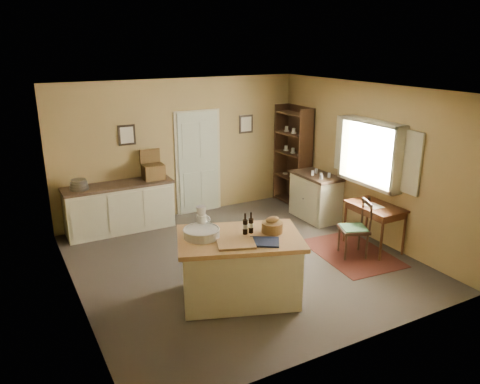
% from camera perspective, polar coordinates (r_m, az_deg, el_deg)
% --- Properties ---
extents(ground, '(5.00, 5.00, 0.00)m').
position_cam_1_polar(ground, '(7.56, 0.22, -8.44)').
color(ground, '#50453D').
rests_on(ground, ground).
extents(wall_back, '(5.00, 0.10, 2.70)m').
position_cam_1_polar(wall_back, '(9.27, -7.22, 5.26)').
color(wall_back, olive).
rests_on(wall_back, ground).
extents(wall_front, '(5.00, 0.10, 2.70)m').
position_cam_1_polar(wall_front, '(5.15, 13.77, -5.59)').
color(wall_front, olive).
rests_on(wall_front, ground).
extents(wall_left, '(0.10, 5.00, 2.70)m').
position_cam_1_polar(wall_left, '(6.32, -20.08, -1.73)').
color(wall_left, olive).
rests_on(wall_left, ground).
extents(wall_right, '(0.10, 5.00, 2.70)m').
position_cam_1_polar(wall_right, '(8.51, 15.20, 3.64)').
color(wall_right, olive).
rests_on(wall_right, ground).
extents(ceiling, '(5.00, 5.00, 0.00)m').
position_cam_1_polar(ceiling, '(6.81, 0.25, 12.37)').
color(ceiling, silver).
rests_on(ceiling, wall_back).
extents(door, '(0.97, 0.06, 2.11)m').
position_cam_1_polar(door, '(9.44, -5.11, 3.72)').
color(door, '#B5BB9F').
rests_on(door, ground).
extents(framed_prints, '(2.82, 0.02, 0.38)m').
position_cam_1_polar(framed_prints, '(9.25, -6.10, 7.62)').
color(framed_prints, black).
rests_on(framed_prints, ground).
extents(window, '(0.25, 1.99, 1.12)m').
position_cam_1_polar(window, '(8.28, 15.86, 4.61)').
color(window, beige).
rests_on(window, ground).
extents(work_island, '(1.89, 1.55, 1.20)m').
position_cam_1_polar(work_island, '(6.36, -0.13, -8.96)').
color(work_island, beige).
rests_on(work_island, ground).
extents(sideboard, '(1.96, 0.56, 1.18)m').
position_cam_1_polar(sideboard, '(8.85, -14.39, -1.64)').
color(sideboard, beige).
rests_on(sideboard, ground).
extents(rug, '(1.24, 1.69, 0.01)m').
position_cam_1_polar(rug, '(8.05, 13.43, -7.23)').
color(rug, '#542116').
rests_on(rug, ground).
extents(writing_desk, '(0.58, 0.95, 0.82)m').
position_cam_1_polar(writing_desk, '(8.09, 16.15, -2.21)').
color(writing_desk, '#3C1D0E').
rests_on(writing_desk, ground).
extents(desk_chair, '(0.56, 0.56, 0.92)m').
position_cam_1_polar(desk_chair, '(7.80, 13.69, -4.45)').
color(desk_chair, black).
rests_on(desk_chair, ground).
extents(right_cabinet, '(0.58, 1.04, 0.99)m').
position_cam_1_polar(right_cabinet, '(9.30, 9.19, -0.50)').
color(right_cabinet, beige).
rests_on(right_cabinet, ground).
extents(shelving_unit, '(0.36, 0.94, 2.09)m').
position_cam_1_polar(shelving_unit, '(9.99, 6.66, 4.39)').
color(shelving_unit, black).
rests_on(shelving_unit, ground).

